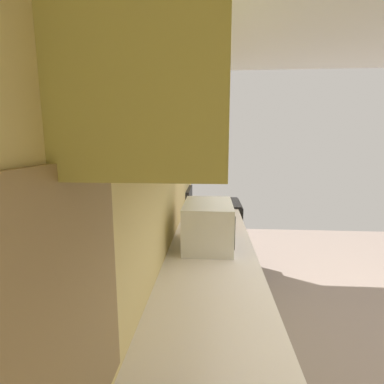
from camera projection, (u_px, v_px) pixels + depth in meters
ground_plane at (374, 372)px, 2.06m from camera, size 6.84×6.84×0.00m
wall_back at (159, 193)px, 1.94m from camera, size 4.40×0.12×2.61m
counter_run at (209, 352)px, 1.64m from camera, size 3.41×0.62×0.90m
upper_cabinets at (185, 92)px, 1.40m from camera, size 1.93×0.33×0.64m
window_back_wall at (64, 326)px, 0.56m from camera, size 0.55×0.02×0.64m
oven_range at (213, 236)px, 3.62m from camera, size 0.63×0.68×1.08m
microwave at (208, 224)px, 2.06m from camera, size 0.51×0.35×0.32m
bowl at (214, 212)px, 2.97m from camera, size 0.14×0.14×0.04m
kettle at (214, 218)px, 2.57m from camera, size 0.20×0.15×0.16m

